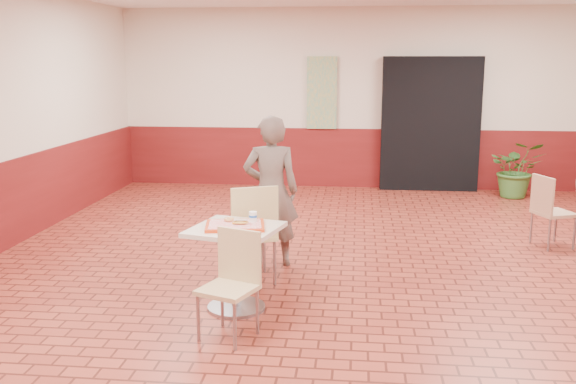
# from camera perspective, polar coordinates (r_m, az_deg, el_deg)

# --- Properties ---
(room_shell) EXTENTS (8.01, 10.01, 3.01)m
(room_shell) POSITION_cam_1_polar(r_m,az_deg,el_deg) (5.93, 6.09, 5.44)
(room_shell) COLOR maroon
(room_shell) RESTS_ON ground
(wainscot_band) EXTENTS (8.00, 10.00, 1.00)m
(wainscot_band) POSITION_cam_1_polar(r_m,az_deg,el_deg) (6.11, 5.89, -3.92)
(wainscot_band) COLOR #5C1112
(wainscot_band) RESTS_ON ground
(corridor_doorway) EXTENTS (1.60, 0.22, 2.20)m
(corridor_doorway) POSITION_cam_1_polar(r_m,az_deg,el_deg) (10.89, 12.53, 5.90)
(corridor_doorway) COLOR black
(corridor_doorway) RESTS_ON ground
(promo_poster) EXTENTS (0.50, 0.03, 1.20)m
(promo_poster) POSITION_cam_1_polar(r_m,az_deg,el_deg) (10.86, 3.03, 8.79)
(promo_poster) COLOR gray
(promo_poster) RESTS_ON wainscot_band
(main_table) EXTENTS (0.70, 0.70, 0.74)m
(main_table) POSITION_cam_1_polar(r_m,az_deg,el_deg) (5.56, -4.69, -5.53)
(main_table) COLOR beige
(main_table) RESTS_ON ground
(chair_main_front) EXTENTS (0.50, 0.50, 0.84)m
(chair_main_front) POSITION_cam_1_polar(r_m,az_deg,el_deg) (5.05, -4.95, -7.64)
(chair_main_front) COLOR tan
(chair_main_front) RESTS_ON ground
(chair_main_back) EXTENTS (0.59, 0.59, 0.98)m
(chair_main_back) POSITION_cam_1_polar(r_m,az_deg,el_deg) (6.17, -3.23, -3.29)
(chair_main_back) COLOR #D4C07F
(chair_main_back) RESTS_ON ground
(customer) EXTENTS (0.63, 0.46, 1.59)m
(customer) POSITION_cam_1_polar(r_m,az_deg,el_deg) (6.68, -1.52, 0.06)
(customer) COLOR #61524B
(customer) RESTS_ON ground
(serving_tray) EXTENTS (0.50, 0.39, 0.03)m
(serving_tray) POSITION_cam_1_polar(r_m,az_deg,el_deg) (5.49, -4.73, -2.98)
(serving_tray) COLOR red
(serving_tray) RESTS_ON main_table
(ring_donut) EXTENTS (0.11, 0.11, 0.03)m
(ring_donut) POSITION_cam_1_polar(r_m,az_deg,el_deg) (5.57, -5.26, -2.44)
(ring_donut) COLOR #D0884C
(ring_donut) RESTS_ON serving_tray
(long_john_donut) EXTENTS (0.14, 0.08, 0.04)m
(long_john_donut) POSITION_cam_1_polar(r_m,az_deg,el_deg) (5.46, -4.25, -2.68)
(long_john_donut) COLOR gold
(long_john_donut) RESTS_ON serving_tray
(paper_cup) EXTENTS (0.07, 0.07, 0.09)m
(paper_cup) POSITION_cam_1_polar(r_m,az_deg,el_deg) (5.53, -3.13, -2.19)
(paper_cup) COLOR white
(paper_cup) RESTS_ON serving_tray
(chair_second_left) EXTENTS (0.50, 0.50, 0.84)m
(chair_second_left) POSITION_cam_1_polar(r_m,az_deg,el_deg) (7.98, 22.20, -1.28)
(chair_second_left) COLOR tan
(chair_second_left) RESTS_ON ground
(potted_plant) EXTENTS (0.90, 0.80, 0.90)m
(potted_plant) POSITION_cam_1_polar(r_m,az_deg,el_deg) (10.72, 19.67, 1.92)
(potted_plant) COLOR #366A2A
(potted_plant) RESTS_ON ground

